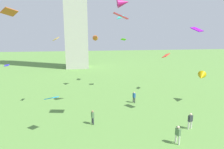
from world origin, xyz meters
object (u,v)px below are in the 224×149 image
Objects in this scene: kite_flying_6 at (123,3)px; kite_flying_11 at (9,12)px; kite_flying_0 at (121,16)px; kite_flying_5 at (166,55)px; kite_flying_1 at (7,65)px; person_2 at (178,134)px; kite_flying_3 at (201,76)px; person_0 at (134,96)px; kite_flying_2 at (123,39)px; kite_flying_9 at (96,37)px; kite_flying_10 at (56,39)px; person_1 at (93,116)px; person_3 at (190,120)px; kite_flying_4 at (120,17)px; kite_flying_8 at (197,29)px; kite_flying_7 at (52,98)px.

kite_flying_6 is 13.26m from kite_flying_11.
kite_flying_5 is at bearing -128.42° from kite_flying_0.
person_2 is at bearing 50.65° from kite_flying_1.
kite_flying_3 is 15.37m from kite_flying_6.
person_0 is 17.72m from kite_flying_1.
kite_flying_2 is 5.06m from kite_flying_9.
person_0 is 13.79m from kite_flying_10.
person_1 is 1.03× the size of kite_flying_5.
kite_flying_6 is (-5.81, 7.22, 12.87)m from person_3.
kite_flying_4 is 11.81m from kite_flying_5.
kite_flying_0 is 1.04× the size of kite_flying_5.
kite_flying_9 reaches higher than person_3.
kite_flying_5 is at bearing 149.50° from kite_flying_3.
kite_flying_0 is at bearing -117.40° from kite_flying_10.
kite_flying_4 is 1.06× the size of kite_flying_9.
kite_flying_6 is at bearing -177.39° from kite_flying_5.
kite_flying_11 reaches higher than kite_flying_5.
kite_flying_3 is 8.46m from kite_flying_8.
kite_flying_3 is 26.36m from kite_flying_11.
kite_flying_8 is at bearing 43.15° from person_3.
kite_flying_5 is (3.61, 14.03, 5.42)m from person_3.
person_0 is 13.54m from kite_flying_9.
kite_flying_11 reaches higher than kite_flying_1.
kite_flying_10 is at bearing 131.62° from person_3.
kite_flying_11 is (-18.98, 6.66, 11.44)m from person_3.
kite_flying_5 is at bearing -25.58° from kite_flying_9.
person_3 is at bearing -66.96° from person_2.
kite_flying_1 is 0.72× the size of kite_flying_2.
person_0 is at bearing 83.46° from kite_flying_1.
kite_flying_9 is (-8.31, 18.13, 8.61)m from person_3.
kite_flying_2 is 19.23m from kite_flying_11.
person_0 is 13.21m from kite_flying_6.
kite_flying_8 reaches higher than person_1.
kite_flying_1 is at bearing -148.31° from kite_flying_9.
person_2 is at bearing -144.42° from kite_flying_5.
person_0 is 2.00× the size of kite_flying_1.
kite_flying_4 is 1.71× the size of kite_flying_10.
kite_flying_10 is 6.12m from kite_flying_11.
kite_flying_8 is 21.43m from kite_flying_11.
kite_flying_11 reaches higher than kite_flying_2.
kite_flying_1 reaches higher than person_0.
kite_flying_2 is at bearing 121.31° from kite_flying_5.
kite_flying_0 is 15.55m from kite_flying_9.
kite_flying_4 is at bearing -37.00° from person_1.
kite_flying_6 is at bearing -138.85° from kite_flying_8.
kite_flying_1 reaches higher than kite_flying_7.
kite_flying_3 is 21.30m from kite_flying_10.
kite_flying_2 is 0.53× the size of kite_flying_3.
kite_flying_4 is (-9.24, 13.46, 9.40)m from kite_flying_3.
kite_flying_9 is at bearing 173.45° from kite_flying_11.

